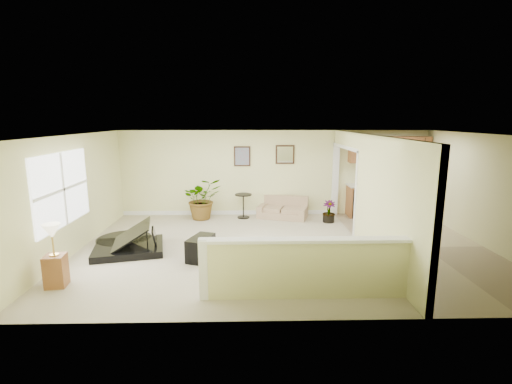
{
  "coord_description": "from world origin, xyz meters",
  "views": [
    {
      "loc": [
        -0.8,
        -7.81,
        2.83
      ],
      "look_at": [
        -0.61,
        0.4,
        1.2
      ],
      "focal_mm": 26.0,
      "sensor_mm": 36.0,
      "label": 1
    }
  ],
  "objects_px": {
    "palm_plant": "(202,199)",
    "piano": "(128,225)",
    "small_plant": "(329,213)",
    "lamp_stand": "(55,260)",
    "piano_bench": "(201,248)",
    "accent_table": "(243,203)",
    "loveseat": "(283,207)"
  },
  "relations": [
    {
      "from": "palm_plant",
      "to": "piano",
      "type": "bearing_deg",
      "value": -117.57
    },
    {
      "from": "piano",
      "to": "small_plant",
      "type": "xyz_separation_m",
      "value": [
        4.86,
        2.07,
        -0.3
      ]
    },
    {
      "from": "lamp_stand",
      "to": "piano_bench",
      "type": "bearing_deg",
      "value": 27.31
    },
    {
      "from": "accent_table",
      "to": "palm_plant",
      "type": "xyz_separation_m",
      "value": [
        -1.17,
        -0.06,
        0.13
      ]
    },
    {
      "from": "accent_table",
      "to": "lamp_stand",
      "type": "bearing_deg",
      "value": -125.7
    },
    {
      "from": "accent_table",
      "to": "small_plant",
      "type": "bearing_deg",
      "value": -12.18
    },
    {
      "from": "small_plant",
      "to": "lamp_stand",
      "type": "height_order",
      "value": "lamp_stand"
    },
    {
      "from": "piano_bench",
      "to": "loveseat",
      "type": "relative_size",
      "value": 0.44
    },
    {
      "from": "palm_plant",
      "to": "lamp_stand",
      "type": "relative_size",
      "value": 1.19
    },
    {
      "from": "accent_table",
      "to": "lamp_stand",
      "type": "height_order",
      "value": "lamp_stand"
    },
    {
      "from": "loveseat",
      "to": "piano_bench",
      "type": "bearing_deg",
      "value": -103.77
    },
    {
      "from": "lamp_stand",
      "to": "accent_table",
      "type": "bearing_deg",
      "value": 54.3
    },
    {
      "from": "piano",
      "to": "lamp_stand",
      "type": "bearing_deg",
      "value": -123.3
    },
    {
      "from": "palm_plant",
      "to": "lamp_stand",
      "type": "xyz_separation_m",
      "value": [
        -1.99,
        -4.33,
        -0.11
      ]
    },
    {
      "from": "lamp_stand",
      "to": "small_plant",
      "type": "bearing_deg",
      "value": 35.07
    },
    {
      "from": "piano",
      "to": "accent_table",
      "type": "height_order",
      "value": "piano"
    },
    {
      "from": "loveseat",
      "to": "lamp_stand",
      "type": "xyz_separation_m",
      "value": [
        -4.3,
        -4.45,
        0.17
      ]
    },
    {
      "from": "lamp_stand",
      "to": "loveseat",
      "type": "bearing_deg",
      "value": 46.02
    },
    {
      "from": "small_plant",
      "to": "loveseat",
      "type": "bearing_deg",
      "value": 155.08
    },
    {
      "from": "piano_bench",
      "to": "small_plant",
      "type": "bearing_deg",
      "value": 39.9
    },
    {
      "from": "piano",
      "to": "small_plant",
      "type": "height_order",
      "value": "piano"
    },
    {
      "from": "loveseat",
      "to": "lamp_stand",
      "type": "bearing_deg",
      "value": -116.45
    },
    {
      "from": "accent_table",
      "to": "small_plant",
      "type": "xyz_separation_m",
      "value": [
        2.37,
        -0.51,
        -0.19
      ]
    },
    {
      "from": "palm_plant",
      "to": "accent_table",
      "type": "bearing_deg",
      "value": 3.1
    },
    {
      "from": "piano_bench",
      "to": "loveseat",
      "type": "xyz_separation_m",
      "value": [
        1.98,
        3.26,
        0.06
      ]
    },
    {
      "from": "accent_table",
      "to": "piano",
      "type": "bearing_deg",
      "value": -133.88
    },
    {
      "from": "loveseat",
      "to": "small_plant",
      "type": "distance_m",
      "value": 1.36
    },
    {
      "from": "palm_plant",
      "to": "small_plant",
      "type": "height_order",
      "value": "palm_plant"
    },
    {
      "from": "loveseat",
      "to": "palm_plant",
      "type": "xyz_separation_m",
      "value": [
        -2.31,
        -0.12,
        0.28
      ]
    },
    {
      "from": "loveseat",
      "to": "accent_table",
      "type": "bearing_deg",
      "value": -159.45
    },
    {
      "from": "loveseat",
      "to": "accent_table",
      "type": "height_order",
      "value": "loveseat"
    },
    {
      "from": "piano_bench",
      "to": "lamp_stand",
      "type": "xyz_separation_m",
      "value": [
        -2.32,
        -1.2,
        0.23
      ]
    }
  ]
}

